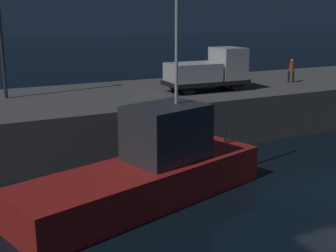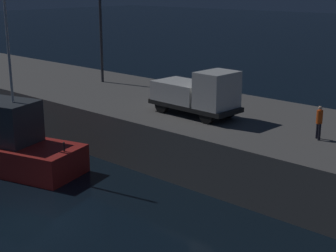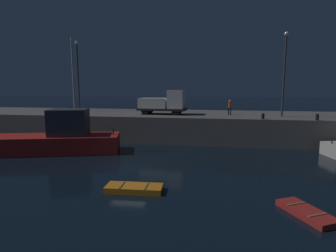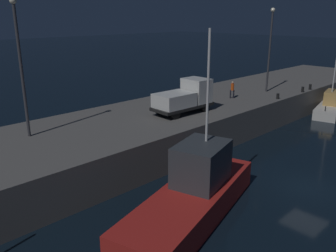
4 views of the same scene
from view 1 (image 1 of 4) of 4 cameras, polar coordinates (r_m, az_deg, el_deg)
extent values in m
cube|color=#5B5956|center=(30.16, 2.89, 2.33)|extent=(72.37, 10.19, 2.78)
cube|color=red|center=(18.38, -3.11, -7.36)|extent=(11.60, 6.10, 1.56)
cube|color=#33383D|center=(18.58, -0.20, -0.82)|extent=(3.76, 3.20, 2.31)
cylinder|color=silver|center=(18.37, 1.11, 12.29)|extent=(0.14, 0.14, 6.10)
cylinder|color=#262626|center=(21.54, 7.34, -1.36)|extent=(0.10, 0.10, 0.50)
cylinder|color=#38383D|center=(27.29, -20.76, 12.16)|extent=(0.20, 0.20, 8.48)
cylinder|color=black|center=(30.25, 6.85, 5.82)|extent=(0.91, 0.32, 0.90)
cylinder|color=black|center=(28.71, 8.80, 5.32)|extent=(0.91, 0.32, 0.90)
cylinder|color=black|center=(28.59, 0.95, 5.45)|extent=(0.91, 0.32, 0.90)
cylinder|color=black|center=(26.96, 2.68, 4.92)|extent=(0.91, 0.32, 0.90)
cube|color=black|center=(28.57, 4.89, 5.65)|extent=(5.46, 2.42, 0.25)
cube|color=silver|center=(29.26, 7.70, 7.99)|extent=(1.81, 2.27, 2.00)
cube|color=silver|center=(28.01, 3.19, 6.92)|extent=(3.21, 2.33, 1.12)
cylinder|color=black|center=(33.40, 15.75, 6.07)|extent=(0.13, 0.13, 0.79)
cylinder|color=black|center=(33.41, 15.22, 6.11)|extent=(0.13, 0.13, 0.79)
cylinder|color=#E54C14|center=(33.32, 15.56, 7.32)|extent=(0.43, 0.43, 0.66)
sphere|color=beige|center=(33.28, 15.61, 8.08)|extent=(0.19, 0.19, 0.19)
camera|label=2|loc=(33.29, 61.15, 11.50)|focal=54.66mm
camera|label=3|loc=(21.67, 77.03, -1.50)|focal=28.57mm
camera|label=4|loc=(7.96, -87.98, 24.65)|focal=38.16mm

